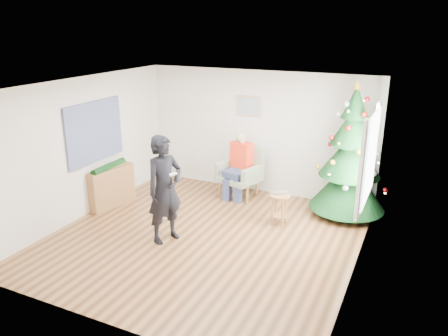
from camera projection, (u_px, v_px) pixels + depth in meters
The scene contains 19 objects.
floor at pixel (204, 238), 7.50m from camera, with size 5.00×5.00×0.00m, color brown.
ceiling at pixel (201, 86), 6.67m from camera, with size 5.00×5.00×0.00m, color white.
wall_back at pixel (258, 132), 9.23m from camera, with size 5.00×5.00×0.00m, color silver.
wall_front at pixel (100, 229), 4.94m from camera, with size 5.00×5.00×0.00m, color silver.
wall_left at pixel (84, 148), 8.09m from camera, with size 5.00×5.00×0.00m, color silver.
wall_right at pixel (361, 190), 6.08m from camera, with size 5.00×5.00×0.00m, color silver.
window_panel at pixel (370, 157), 6.89m from camera, with size 0.04×1.30×1.40m, color white.
curtains at pixel (368, 157), 6.90m from camera, with size 0.05×1.75×1.50m.
christmas_tree at pixel (351, 157), 8.08m from camera, with size 1.41×1.41×2.56m.
stool at pixel (279, 209), 7.91m from camera, with size 0.40×0.40×0.59m.
laptop at pixel (280, 194), 7.81m from camera, with size 0.33×0.21×0.03m, color silver.
armchair at pixel (241, 178), 9.23m from camera, with size 0.98×0.95×1.04m.
seated_person at pixel (239, 164), 9.08m from camera, with size 0.56×0.73×1.36m.
standing_man at pixel (165, 189), 7.17m from camera, with size 0.67×0.44×1.83m, color black.
game_controller at pixel (173, 174), 6.96m from camera, with size 0.04×0.13×0.04m, color white.
console at pixel (111, 187), 8.70m from camera, with size 0.30×1.00×0.80m, color brown.
garland at pixel (109, 167), 8.56m from camera, with size 0.14×0.14×0.90m, color black.
tapestry at pixel (95, 132), 8.26m from camera, with size 0.03×1.50×1.15m, color black.
framed_picture at pixel (249, 106), 9.11m from camera, with size 0.52×0.05×0.42m.
Camera 1 is at (3.17, -5.94, 3.54)m, focal length 35.00 mm.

